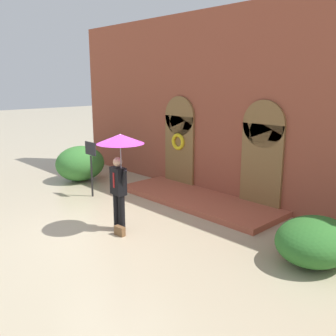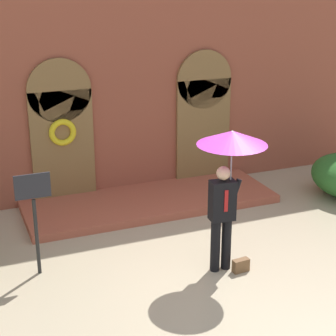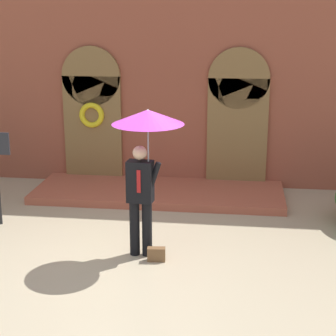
% 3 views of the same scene
% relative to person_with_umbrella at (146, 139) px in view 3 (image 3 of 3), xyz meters
% --- Properties ---
extents(ground_plane, '(80.00, 80.00, 0.00)m').
position_rel_person_with_umbrella_xyz_m(ground_plane, '(-0.24, -0.12, -1.91)').
color(ground_plane, tan).
extents(building_facade, '(14.00, 2.30, 5.60)m').
position_rel_person_with_umbrella_xyz_m(building_facade, '(-0.24, 4.03, 0.77)').
color(building_facade, brown).
rests_on(building_facade, ground).
extents(person_with_umbrella, '(1.10, 1.10, 2.36)m').
position_rel_person_with_umbrella_xyz_m(person_with_umbrella, '(0.00, 0.00, 0.00)').
color(person_with_umbrella, black).
rests_on(person_with_umbrella, ground).
extents(handbag, '(0.29, 0.15, 0.22)m').
position_rel_person_with_umbrella_xyz_m(handbag, '(0.18, -0.20, -1.80)').
color(handbag, brown).
rests_on(handbag, ground).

